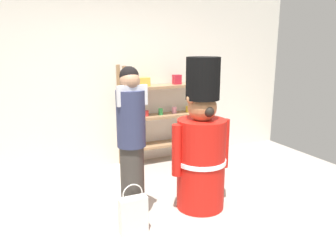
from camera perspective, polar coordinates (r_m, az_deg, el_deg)
The scene contains 6 objects.
ground_plane at distance 3.58m, azimuth -0.00°, elevation -17.38°, with size 6.40×6.40×0.00m, color #9E9389.
back_wall at distance 5.17m, azimuth -10.51°, elevation 7.45°, with size 6.40×0.12×2.60m, color silver.
merchandise_shelf at distance 5.30m, azimuth -1.31°, elevation 2.11°, with size 1.29×0.35×1.54m.
teddy_bear_guard at distance 3.81m, azimuth 5.60°, elevation -3.60°, with size 0.72×0.56×1.71m.
person_shopper at distance 3.47m, azimuth -6.13°, elevation -2.76°, with size 0.31×0.29×1.63m.
shopping_bag at distance 3.49m, azimuth -5.85°, elevation -14.53°, with size 0.28×0.12×0.52m.
Camera 1 is at (-1.30, -2.77, 1.85)m, focal length 36.36 mm.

